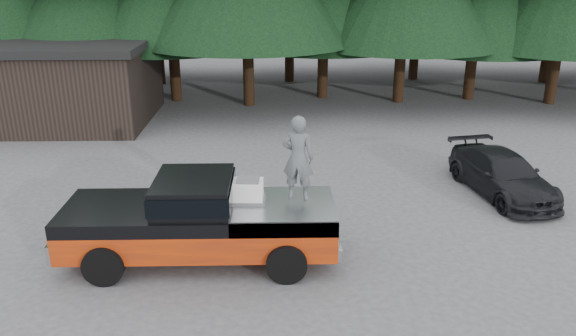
{
  "coord_description": "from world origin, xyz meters",
  "views": [
    {
      "loc": [
        0.21,
        -10.9,
        6.17
      ],
      "look_at": [
        0.46,
        0.0,
        2.18
      ],
      "focal_mm": 35.0,
      "sensor_mm": 36.0,
      "label": 1
    }
  ],
  "objects_px": {
    "man_on_bed": "(298,158)",
    "utility_building": "(49,80)",
    "parked_car": "(502,174)",
    "air_compressor": "(248,191)",
    "pickup_truck": "(201,232)"
  },
  "relations": [
    {
      "from": "man_on_bed",
      "to": "utility_building",
      "type": "height_order",
      "value": "utility_building"
    },
    {
      "from": "utility_building",
      "to": "parked_car",
      "type": "bearing_deg",
      "value": -28.11
    },
    {
      "from": "air_compressor",
      "to": "man_on_bed",
      "type": "xyz_separation_m",
      "value": [
        1.08,
        0.11,
        0.72
      ]
    },
    {
      "from": "pickup_truck",
      "to": "air_compressor",
      "type": "xyz_separation_m",
      "value": [
        1.05,
        0.14,
        0.88
      ]
    },
    {
      "from": "pickup_truck",
      "to": "air_compressor",
      "type": "bearing_deg",
      "value": 7.38
    },
    {
      "from": "utility_building",
      "to": "man_on_bed",
      "type": "bearing_deg",
      "value": -50.2
    },
    {
      "from": "air_compressor",
      "to": "pickup_truck",
      "type": "bearing_deg",
      "value": -170.39
    },
    {
      "from": "parked_car",
      "to": "utility_building",
      "type": "height_order",
      "value": "utility_building"
    },
    {
      "from": "air_compressor",
      "to": "man_on_bed",
      "type": "relative_size",
      "value": 0.34
    },
    {
      "from": "air_compressor",
      "to": "utility_building",
      "type": "distance_m",
      "value": 14.56
    },
    {
      "from": "air_compressor",
      "to": "utility_building",
      "type": "xyz_separation_m",
      "value": [
        -8.61,
        11.74,
        0.12
      ]
    },
    {
      "from": "air_compressor",
      "to": "man_on_bed",
      "type": "distance_m",
      "value": 1.3
    },
    {
      "from": "parked_car",
      "to": "air_compressor",
      "type": "bearing_deg",
      "value": -164.3
    },
    {
      "from": "pickup_truck",
      "to": "parked_car",
      "type": "relative_size",
      "value": 1.48
    },
    {
      "from": "parked_car",
      "to": "utility_building",
      "type": "distance_m",
      "value": 17.68
    }
  ]
}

